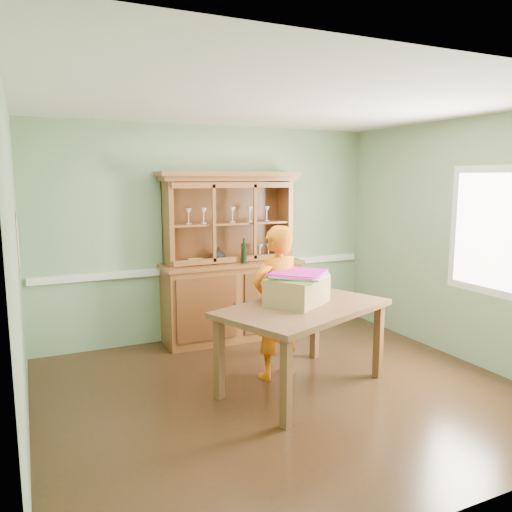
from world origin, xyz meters
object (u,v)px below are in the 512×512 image
person (276,302)px  dining_table (303,315)px  cardboard_box (297,291)px  china_hutch (231,281)px

person → dining_table: bearing=96.8°
cardboard_box → person: 0.33m
dining_table → person: (-0.12, 0.35, 0.06)m
dining_table → china_hutch: bearing=70.2°
dining_table → person: 0.37m
cardboard_box → person: bearing=109.0°
dining_table → cardboard_box: (-0.03, 0.09, 0.23)m
cardboard_box → china_hutch: bearing=91.1°
dining_table → person: bearing=86.7°
china_hutch → person: (-0.06, -1.38, 0.04)m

